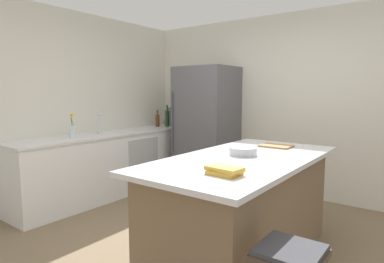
{
  "coord_description": "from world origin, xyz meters",
  "views": [
    {
      "loc": [
        1.66,
        -2.38,
        1.48
      ],
      "look_at": [
        -0.78,
        0.87,
        1.0
      ],
      "focal_mm": 30.56,
      "sensor_mm": 36.0,
      "label": 1
    }
  ],
  "objects_px": {
    "flower_vase": "(72,129)",
    "cutting_board": "(276,146)",
    "cookbook_stack": "(224,170)",
    "mixing_bowl": "(243,151)",
    "olive_oil_bottle": "(169,119)",
    "syrup_bottle": "(157,120)",
    "refrigerator": "(206,128)",
    "gin_bottle": "(170,119)",
    "wine_bottle": "(167,118)",
    "kitchen_island": "(243,208)",
    "sink_faucet": "(100,123)"
  },
  "relations": [
    {
      "from": "cookbook_stack",
      "to": "cutting_board",
      "type": "relative_size",
      "value": 0.82
    },
    {
      "from": "cookbook_stack",
      "to": "mixing_bowl",
      "type": "relative_size",
      "value": 1.04
    },
    {
      "from": "mixing_bowl",
      "to": "syrup_bottle",
      "type": "bearing_deg",
      "value": 148.33
    },
    {
      "from": "mixing_bowl",
      "to": "cutting_board",
      "type": "xyz_separation_m",
      "value": [
        0.06,
        0.61,
        -0.03
      ]
    },
    {
      "from": "refrigerator",
      "to": "wine_bottle",
      "type": "relative_size",
      "value": 5.08
    },
    {
      "from": "wine_bottle",
      "to": "mixing_bowl",
      "type": "relative_size",
      "value": 1.49
    },
    {
      "from": "refrigerator",
      "to": "mixing_bowl",
      "type": "height_order",
      "value": "refrigerator"
    },
    {
      "from": "sink_faucet",
      "to": "wine_bottle",
      "type": "height_order",
      "value": "wine_bottle"
    },
    {
      "from": "wine_bottle",
      "to": "olive_oil_bottle",
      "type": "bearing_deg",
      "value": 124.06
    },
    {
      "from": "cutting_board",
      "to": "gin_bottle",
      "type": "bearing_deg",
      "value": 155.43
    },
    {
      "from": "cookbook_stack",
      "to": "mixing_bowl",
      "type": "distance_m",
      "value": 0.74
    },
    {
      "from": "gin_bottle",
      "to": "mixing_bowl",
      "type": "distance_m",
      "value": 2.89
    },
    {
      "from": "wine_bottle",
      "to": "refrigerator",
      "type": "bearing_deg",
      "value": 0.99
    },
    {
      "from": "refrigerator",
      "to": "gin_bottle",
      "type": "distance_m",
      "value": 0.84
    },
    {
      "from": "sink_faucet",
      "to": "cutting_board",
      "type": "xyz_separation_m",
      "value": [
        2.49,
        0.31,
        -0.13
      ]
    },
    {
      "from": "gin_bottle",
      "to": "olive_oil_bottle",
      "type": "bearing_deg",
      "value": 138.92
    },
    {
      "from": "kitchen_island",
      "to": "cutting_board",
      "type": "relative_size",
      "value": 6.66
    },
    {
      "from": "sink_faucet",
      "to": "cutting_board",
      "type": "bearing_deg",
      "value": 7.06
    },
    {
      "from": "olive_oil_bottle",
      "to": "cookbook_stack",
      "type": "height_order",
      "value": "olive_oil_bottle"
    },
    {
      "from": "kitchen_island",
      "to": "gin_bottle",
      "type": "relative_size",
      "value": 6.57
    },
    {
      "from": "gin_bottle",
      "to": "wine_bottle",
      "type": "height_order",
      "value": "wine_bottle"
    },
    {
      "from": "gin_bottle",
      "to": "mixing_bowl",
      "type": "relative_size",
      "value": 1.29
    },
    {
      "from": "kitchen_island",
      "to": "syrup_bottle",
      "type": "bearing_deg",
      "value": 147.61
    },
    {
      "from": "syrup_bottle",
      "to": "refrigerator",
      "type": "bearing_deg",
      "value": 6.96
    },
    {
      "from": "sink_faucet",
      "to": "mixing_bowl",
      "type": "bearing_deg",
      "value": -7.03
    },
    {
      "from": "kitchen_island",
      "to": "flower_vase",
      "type": "distance_m",
      "value": 2.53
    },
    {
      "from": "refrigerator",
      "to": "gin_bottle",
      "type": "bearing_deg",
      "value": 174.59
    },
    {
      "from": "mixing_bowl",
      "to": "flower_vase",
      "type": "bearing_deg",
      "value": -176.53
    },
    {
      "from": "gin_bottle",
      "to": "syrup_bottle",
      "type": "height_order",
      "value": "gin_bottle"
    },
    {
      "from": "sink_faucet",
      "to": "syrup_bottle",
      "type": "relative_size",
      "value": 1.07
    },
    {
      "from": "olive_oil_bottle",
      "to": "syrup_bottle",
      "type": "distance_m",
      "value": 0.28
    },
    {
      "from": "gin_bottle",
      "to": "syrup_bottle",
      "type": "xyz_separation_m",
      "value": [
        -0.11,
        -0.19,
        -0.01
      ]
    },
    {
      "from": "flower_vase",
      "to": "cookbook_stack",
      "type": "distance_m",
      "value": 2.71
    },
    {
      "from": "olive_oil_bottle",
      "to": "gin_bottle",
      "type": "distance_m",
      "value": 0.13
    },
    {
      "from": "kitchen_island",
      "to": "wine_bottle",
      "type": "height_order",
      "value": "wine_bottle"
    },
    {
      "from": "refrigerator",
      "to": "cutting_board",
      "type": "xyz_separation_m",
      "value": [
        1.57,
        -1.02,
        -0.0
      ]
    },
    {
      "from": "wine_bottle",
      "to": "syrup_bottle",
      "type": "height_order",
      "value": "wine_bottle"
    },
    {
      "from": "cookbook_stack",
      "to": "sink_faucet",
      "type": "bearing_deg",
      "value": 159.38
    },
    {
      "from": "refrigerator",
      "to": "flower_vase",
      "type": "distance_m",
      "value": 1.99
    },
    {
      "from": "refrigerator",
      "to": "cookbook_stack",
      "type": "bearing_deg",
      "value": -53.19
    },
    {
      "from": "refrigerator",
      "to": "cutting_board",
      "type": "height_order",
      "value": "refrigerator"
    },
    {
      "from": "olive_oil_bottle",
      "to": "wine_bottle",
      "type": "bearing_deg",
      "value": -55.94
    },
    {
      "from": "sink_faucet",
      "to": "mixing_bowl",
      "type": "height_order",
      "value": "sink_faucet"
    },
    {
      "from": "cutting_board",
      "to": "syrup_bottle",
      "type": "bearing_deg",
      "value": 160.2
    },
    {
      "from": "wine_bottle",
      "to": "cookbook_stack",
      "type": "distance_m",
      "value": 3.44
    },
    {
      "from": "flower_vase",
      "to": "wine_bottle",
      "type": "bearing_deg",
      "value": 86.63
    },
    {
      "from": "flower_vase",
      "to": "cutting_board",
      "type": "relative_size",
      "value": 0.99
    },
    {
      "from": "refrigerator",
      "to": "mixing_bowl",
      "type": "relative_size",
      "value": 7.59
    },
    {
      "from": "flower_vase",
      "to": "syrup_bottle",
      "type": "distance_m",
      "value": 1.66
    },
    {
      "from": "flower_vase",
      "to": "refrigerator",
      "type": "bearing_deg",
      "value": 62.86
    }
  ]
}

